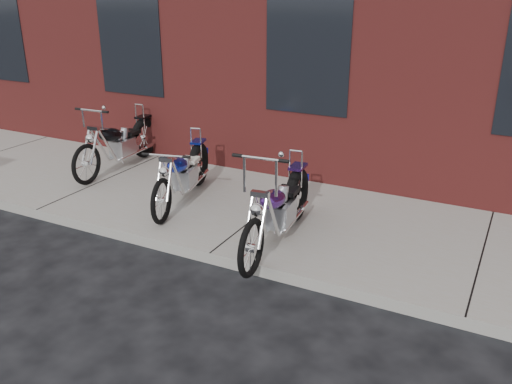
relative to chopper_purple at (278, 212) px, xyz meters
The scene contains 5 objects.
ground 1.08m from the chopper_purple, 133.33° to the right, with size 120.00×120.00×0.00m, color black.
sidewalk 1.16m from the chopper_purple, 126.51° to the left, with size 22.00×3.00×0.15m, color #999998.
chopper_purple is the anchor object (origin of this frame).
chopper_blue 1.99m from the chopper_purple, 161.30° to the left, with size 0.74×2.21×0.98m.
chopper_third 4.03m from the chopper_purple, 159.44° to the left, with size 0.58×2.37×1.20m.
Camera 1 is at (3.24, -5.04, 3.27)m, focal length 38.00 mm.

